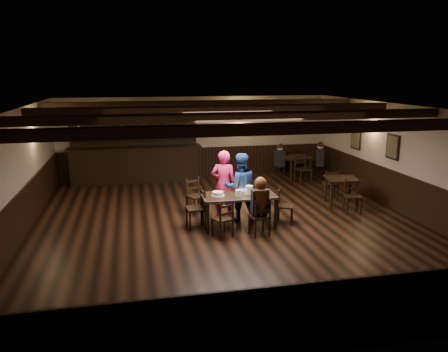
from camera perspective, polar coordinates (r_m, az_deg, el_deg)
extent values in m
plane|color=black|center=(10.27, 0.45, -6.32)|extent=(10.00, 10.00, 0.00)
cube|color=#BDAF9C|center=(14.74, -3.76, 5.07)|extent=(9.00, 0.02, 2.70)
cube|color=#BDAF9C|center=(5.34, 12.34, -10.10)|extent=(9.00, 0.02, 2.70)
cube|color=#BDAF9C|center=(9.97, -25.69, -0.18)|extent=(0.02, 10.00, 2.70)
cube|color=#BDAF9C|center=(11.71, 22.52, 1.95)|extent=(0.02, 10.00, 2.70)
cube|color=silver|center=(9.70, 0.48, 8.88)|extent=(9.00, 10.00, 0.02)
cube|color=black|center=(14.86, -3.69, 1.81)|extent=(9.00, 0.04, 1.00)
cube|color=black|center=(5.75, 11.78, -17.80)|extent=(9.00, 0.04, 1.00)
cube|color=black|center=(10.17, -25.05, -4.83)|extent=(0.04, 10.00, 1.00)
cube|color=black|center=(11.87, 22.04, -2.08)|extent=(0.04, 10.00, 1.00)
cube|color=black|center=(14.50, -11.27, 6.70)|extent=(0.90, 0.03, 1.00)
cube|color=black|center=(14.48, -11.27, 6.70)|extent=(0.80, 0.02, 0.90)
cube|color=black|center=(12.06, 21.18, 3.58)|extent=(0.03, 0.55, 0.65)
cube|color=#72664C|center=(12.05, 21.10, 3.58)|extent=(0.02, 0.45, 0.55)
cube|color=black|center=(13.67, 16.86, 4.74)|extent=(0.03, 0.55, 0.65)
cube|color=#72664C|center=(13.66, 16.78, 4.74)|extent=(0.02, 0.45, 0.55)
cube|color=black|center=(6.83, 5.97, 6.12)|extent=(8.90, 0.18, 0.18)
cube|color=black|center=(8.74, 1.91, 7.74)|extent=(8.90, 0.18, 0.18)
cube|color=black|center=(10.69, -0.70, 8.75)|extent=(8.90, 0.18, 0.18)
cube|color=black|center=(12.65, -2.51, 9.43)|extent=(8.90, 0.18, 0.18)
cube|color=black|center=(9.54, -2.13, -5.62)|extent=(0.06, 0.06, 0.71)
cube|color=black|center=(10.22, -2.85, -4.34)|extent=(0.06, 0.06, 0.71)
cube|color=black|center=(9.92, 6.77, -4.96)|extent=(0.06, 0.06, 0.71)
cube|color=black|center=(10.57, 5.50, -3.78)|extent=(0.06, 0.06, 0.71)
cube|color=black|center=(9.92, 1.90, -2.60)|extent=(1.68, 0.85, 0.04)
cube|color=#A5A8AD|center=(10.30, 1.35, -2.00)|extent=(1.67, 0.04, 0.05)
cube|color=#A5A8AD|center=(9.55, 2.50, -3.25)|extent=(1.67, 0.04, 0.05)
cube|color=#A5A8AD|center=(10.15, 6.41, -2.32)|extent=(0.03, 0.84, 0.05)
cube|color=#A5A8AD|center=(9.76, -2.79, -2.88)|extent=(0.03, 0.84, 0.05)
cube|color=black|center=(9.65, 0.06, -6.40)|extent=(0.04, 0.04, 0.39)
cube|color=black|center=(9.42, 1.15, -6.90)|extent=(0.04, 0.04, 0.39)
cube|color=black|center=(9.48, -1.54, -6.77)|extent=(0.04, 0.04, 0.39)
cube|color=black|center=(9.24, -0.48, -7.30)|extent=(0.04, 0.04, 0.39)
cube|color=black|center=(9.38, -0.20, -5.63)|extent=(0.49, 0.48, 0.04)
cube|color=black|center=(9.20, 0.34, -4.69)|extent=(0.36, 0.18, 0.40)
cube|color=black|center=(9.21, 0.34, -4.93)|extent=(0.31, 0.15, 0.04)
cube|color=black|center=(9.16, 0.35, -3.97)|extent=(0.31, 0.15, 0.04)
cube|color=black|center=(9.78, 5.13, -6.14)|extent=(0.04, 0.04, 0.40)
cube|color=black|center=(9.52, 5.96, -6.72)|extent=(0.04, 0.04, 0.40)
cube|color=black|center=(9.65, 3.33, -6.38)|extent=(0.04, 0.04, 0.40)
cube|color=black|center=(9.38, 4.11, -6.99)|extent=(0.04, 0.04, 0.40)
cube|color=black|center=(9.51, 4.66, -5.31)|extent=(0.44, 0.43, 0.04)
cube|color=black|center=(9.31, 5.10, -4.38)|extent=(0.39, 0.09, 0.42)
cube|color=black|center=(9.32, 5.09, -4.62)|extent=(0.33, 0.07, 0.05)
cube|color=black|center=(9.27, 5.11, -3.64)|extent=(0.33, 0.07, 0.05)
cube|color=black|center=(10.14, -4.89, -5.32)|extent=(0.04, 0.04, 0.44)
cube|color=black|center=(10.21, -2.99, -5.16)|extent=(0.04, 0.04, 0.44)
cube|color=black|center=(9.80, -4.45, -5.98)|extent=(0.04, 0.04, 0.44)
cube|color=black|center=(9.87, -2.48, -5.80)|extent=(0.04, 0.04, 0.44)
cube|color=black|center=(9.93, -3.72, -4.26)|extent=(0.44, 0.46, 0.04)
cube|color=black|center=(9.90, -2.77, -2.92)|extent=(0.07, 0.43, 0.46)
cube|color=black|center=(9.91, -2.77, -3.17)|extent=(0.05, 0.37, 0.05)
cube|color=black|center=(9.86, -2.78, -2.15)|extent=(0.05, 0.37, 0.05)
cube|color=black|center=(10.21, 8.76, -5.40)|extent=(0.04, 0.04, 0.40)
cube|color=black|center=(10.23, 6.98, -5.30)|extent=(0.04, 0.04, 0.40)
cube|color=black|center=(10.53, 8.90, -4.83)|extent=(0.04, 0.04, 0.40)
cube|color=black|center=(10.55, 7.18, -4.73)|extent=(0.04, 0.04, 0.40)
cube|color=black|center=(10.31, 7.99, -3.90)|extent=(0.50, 0.51, 0.04)
cube|color=black|center=(10.27, 7.15, -2.73)|extent=(0.19, 0.37, 0.42)
cube|color=black|center=(10.28, 7.14, -2.96)|extent=(0.16, 0.31, 0.05)
cube|color=black|center=(10.23, 7.17, -2.06)|extent=(0.16, 0.31, 0.05)
cube|color=black|center=(10.78, -3.88, -4.20)|extent=(0.05, 0.05, 0.43)
cube|color=black|center=(11.05, -4.86, -3.78)|extent=(0.05, 0.05, 0.43)
cube|color=black|center=(10.97, -2.34, -3.86)|extent=(0.05, 0.05, 0.43)
cube|color=black|center=(11.24, -3.34, -3.46)|extent=(0.05, 0.05, 0.43)
cube|color=black|center=(10.94, -3.62, -2.66)|extent=(0.55, 0.54, 0.04)
cube|color=black|center=(11.02, -4.13, -1.35)|extent=(0.39, 0.21, 0.44)
cube|color=black|center=(11.03, -4.13, -1.58)|extent=(0.33, 0.18, 0.05)
cube|color=black|center=(10.99, -4.14, -0.68)|extent=(0.33, 0.18, 0.05)
imported|color=#FF385F|center=(10.50, -0.05, -1.10)|extent=(0.71, 0.58, 1.67)
imported|color=navy|center=(10.38, 2.10, -1.41)|extent=(0.81, 0.65, 1.63)
cube|color=black|center=(9.59, 4.45, -4.49)|extent=(0.34, 0.34, 0.14)
cube|color=black|center=(9.40, 4.70, -3.31)|extent=(0.36, 0.21, 0.50)
cylinder|color=black|center=(9.34, 4.72, -1.95)|extent=(0.11, 0.36, 0.36)
sphere|color=#D8A384|center=(9.30, 4.74, -1.01)|extent=(0.22, 0.22, 0.22)
sphere|color=#371C0C|center=(9.27, 4.80, -1.00)|extent=(0.27, 0.27, 0.27)
cone|color=#371C0C|center=(9.29, 4.94, -3.67)|extent=(0.21, 0.21, 0.63)
cylinder|color=white|center=(9.84, -0.82, -2.54)|extent=(0.31, 0.31, 0.01)
cylinder|color=white|center=(9.83, -0.82, -2.27)|extent=(0.24, 0.24, 0.08)
cylinder|color=silver|center=(9.84, -0.82, -2.39)|extent=(0.26, 0.26, 0.04)
cylinder|color=white|center=(9.83, 1.90, -2.20)|extent=(0.15, 0.15, 0.14)
cylinder|color=white|center=(9.96, 3.32, -1.83)|extent=(0.17, 0.17, 0.20)
cylinder|color=#A5A8AD|center=(10.05, 2.26, -2.19)|extent=(0.05, 0.05, 0.03)
sphere|color=orange|center=(10.04, 2.26, -2.03)|extent=(0.03, 0.03, 0.03)
cylinder|color=silver|center=(9.93, 4.03, -2.23)|extent=(0.03, 0.03, 0.09)
cylinder|color=#A5A8AD|center=(9.92, 4.68, -2.26)|extent=(0.03, 0.03, 0.08)
cylinder|color=silver|center=(10.06, 3.30, -1.91)|extent=(0.07, 0.07, 0.12)
cube|color=maroon|center=(9.94, 4.65, -2.46)|extent=(0.29, 0.23, 0.00)
cube|color=#0D1A44|center=(10.16, 4.59, -2.11)|extent=(0.40, 0.37, 0.00)
cube|color=black|center=(14.39, -11.45, 1.40)|extent=(4.03, 0.60, 1.10)
cube|color=black|center=(14.28, -11.56, 3.65)|extent=(4.23, 0.70, 0.05)
cube|color=black|center=(14.55, -11.57, 3.73)|extent=(4.03, 0.10, 2.20)
cube|color=black|center=(14.42, -11.61, 4.65)|extent=(3.93, 0.22, 0.03)
cube|color=black|center=(14.37, -11.67, 6.02)|extent=(3.93, 0.22, 0.03)
cube|color=black|center=(14.33, -11.74, 7.41)|extent=(3.93, 0.22, 0.03)
cube|color=black|center=(11.92, 15.13, -0.35)|extent=(0.94, 0.94, 0.04)
cube|color=black|center=(11.62, 13.87, -2.53)|extent=(0.05, 0.05, 0.71)
cube|color=black|center=(12.24, 13.14, -1.70)|extent=(0.05, 0.05, 0.71)
cube|color=black|center=(11.80, 16.97, -2.49)|extent=(0.05, 0.05, 0.71)
cube|color=black|center=(12.41, 16.10, -1.67)|extent=(0.05, 0.05, 0.71)
cube|color=black|center=(14.68, 9.27, 2.44)|extent=(1.03, 1.03, 0.04)
cube|color=black|center=(14.26, 8.74, 0.60)|extent=(0.06, 0.06, 0.71)
cube|color=black|center=(14.87, 7.28, 1.17)|extent=(0.06, 0.06, 0.71)
cube|color=black|center=(14.64, 11.18, 0.84)|extent=(0.06, 0.06, 0.71)
cube|color=black|center=(15.24, 9.67, 1.38)|extent=(0.06, 0.06, 0.71)
cube|color=black|center=(14.39, 7.29, 2.30)|extent=(0.26, 0.39, 0.53)
sphere|color=#D8A384|center=(14.32, 7.33, 3.69)|extent=(0.20, 0.20, 0.20)
sphere|color=black|center=(14.32, 7.34, 3.81)|extent=(0.21, 0.21, 0.21)
cube|color=black|center=(14.71, 12.41, 2.40)|extent=(0.35, 0.44, 0.55)
sphere|color=#D8A384|center=(14.64, 12.49, 3.83)|extent=(0.21, 0.21, 0.21)
sphere|color=black|center=(14.64, 12.49, 3.96)|extent=(0.22, 0.22, 0.22)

